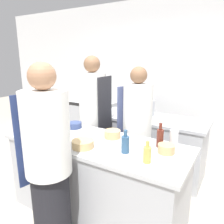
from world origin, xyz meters
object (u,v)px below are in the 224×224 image
object	(u,v)px
bottle_vinegar	(160,137)
bowl_wooden_salad	(74,125)
stockpot	(145,107)
bowl_prep_small	(83,144)
chef_at_prep_near	(49,165)
bottle_wine	(55,124)
bottle_olive_oil	(125,144)
bottle_cooking_oil	(147,154)
bowl_ceramic_blue	(166,149)
bowl_mixing_large	(112,134)
bottle_sauce	(174,138)
chef_at_pass_far	(137,132)
chef_at_stove	(93,120)
oven_range	(95,122)
cup	(42,127)

from	to	relation	value
bottle_vinegar	bowl_wooden_salad	xyz separation A→B (m)	(-1.14, 0.01, -0.06)
stockpot	bowl_prep_small	bearing A→B (deg)	-91.60
chef_at_prep_near	bowl_prep_small	bearing A→B (deg)	5.26
bottle_vinegar	stockpot	xyz separation A→B (m)	(-0.62, 1.08, 0.02)
bottle_wine	bottle_vinegar	bearing A→B (deg)	8.10
bottle_olive_oil	bottle_wine	distance (m)	1.06
bottle_cooking_oil	bowl_ceramic_blue	size ratio (longest dim) A/B	1.24
bottle_vinegar	bowl_mixing_large	size ratio (longest dim) A/B	1.39
bottle_cooking_oil	bottle_sauce	distance (m)	0.45
chef_at_pass_far	bowl_ceramic_blue	world-z (taller)	chef_at_pass_far
bottle_vinegar	chef_at_stove	bearing A→B (deg)	159.42
chef_at_pass_far	bowl_mixing_large	distance (m)	0.49
oven_range	bottle_vinegar	world-z (taller)	bottle_vinegar
bowl_prep_small	bowl_wooden_salad	bearing A→B (deg)	138.05
bottle_cooking_oil	bowl_mixing_large	distance (m)	0.66
bottle_olive_oil	cup	world-z (taller)	bottle_olive_oil
bottle_wine	stockpot	bearing A→B (deg)	62.25
bottle_vinegar	bowl_mixing_large	distance (m)	0.55
oven_range	bowl_wooden_salad	size ratio (longest dim) A/B	5.20
chef_at_prep_near	bottle_sauce	size ratio (longest dim) A/B	6.80
chef_at_stove	bottle_sauce	world-z (taller)	chef_at_stove
bottle_cooking_oil	oven_range	bearing A→B (deg)	135.28
chef_at_stove	bowl_mixing_large	xyz separation A→B (m)	(0.60, -0.47, 0.04)
bottle_olive_oil	bowl_mixing_large	world-z (taller)	bottle_olive_oil
bowl_wooden_salad	bottle_sauce	bearing A→B (deg)	1.65
oven_range	bottle_wine	xyz separation A→B (m)	(0.64, -1.72, 0.53)
stockpot	chef_at_stove	bearing A→B (deg)	-129.10
chef_at_stove	cup	world-z (taller)	chef_at_stove
chef_at_prep_near	chef_at_stove	xyz separation A→B (m)	(-0.43, 1.26, 0.03)
chef_at_pass_far	bottle_sauce	world-z (taller)	chef_at_pass_far
chef_at_pass_far	stockpot	world-z (taller)	chef_at_pass_far
bowl_mixing_large	bowl_ceramic_blue	world-z (taller)	bowl_mixing_large
chef_at_stove	bottle_sauce	size ratio (longest dim) A/B	6.99
bowl_prep_small	bottle_olive_oil	bearing A→B (deg)	15.24
chef_at_prep_near	bowl_wooden_salad	xyz separation A→B (m)	(-0.43, 0.85, 0.06)
chef_at_pass_far	bowl_mixing_large	size ratio (longest dim) A/B	9.20
bottle_wine	bowl_ceramic_blue	size ratio (longest dim) A/B	1.32
chef_at_prep_near	bottle_cooking_oil	distance (m)	0.87
bowl_prep_small	bowl_wooden_salad	size ratio (longest dim) A/B	1.20
bottle_sauce	bottle_cooking_oil	bearing A→B (deg)	-103.40
bowl_mixing_large	chef_at_prep_near	bearing A→B (deg)	-102.06
chef_at_pass_far	bottle_vinegar	distance (m)	0.65
bottle_sauce	bowl_prep_small	distance (m)	0.92
bowl_prep_small	stockpot	xyz separation A→B (m)	(0.04, 1.51, 0.08)
bottle_olive_oil	bottle_sauce	distance (m)	0.51
oven_range	chef_at_pass_far	size ratio (longest dim) A/B	0.57
bottle_olive_oil	cup	distance (m)	1.17
bottle_olive_oil	stockpot	world-z (taller)	stockpot
chef_at_stove	bottle_cooking_oil	size ratio (longest dim) A/B	9.07
oven_range	bottle_sauce	world-z (taller)	bottle_sauce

